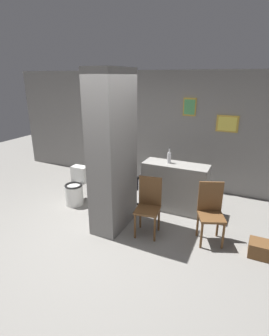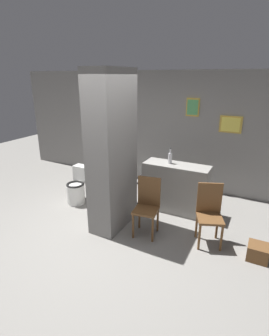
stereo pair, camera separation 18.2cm
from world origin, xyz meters
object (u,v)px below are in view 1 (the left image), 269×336
chair_by_doorway (211,210)px  bicycle (119,187)px  chair_near_pillar (149,204)px  toilet (76,189)px  bottle_tall (169,157)px

chair_by_doorway → bicycle: bearing=140.7°
chair_near_pillar → bicycle: chair_near_pillar is taller
toilet → chair_by_doorway: chair_by_doorway is taller
toilet → bottle_tall: 1.99m
chair_near_pillar → chair_by_doorway: (0.95, 0.21, 0.00)m
toilet → bicycle: toilet is taller
bicycle → bottle_tall: bottle_tall is taller
chair_by_doorway → bottle_tall: 1.31m
toilet → bottle_tall: size_ratio=2.42×
bottle_tall → toilet: bearing=-161.5°
toilet → chair_by_doorway: size_ratio=0.77×
toilet → bottle_tall: bottle_tall is taller
toilet → chair_by_doorway: (2.69, -0.17, 0.20)m
chair_by_doorway → bottle_tall: bearing=119.0°
chair_by_doorway → bicycle: size_ratio=0.61×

